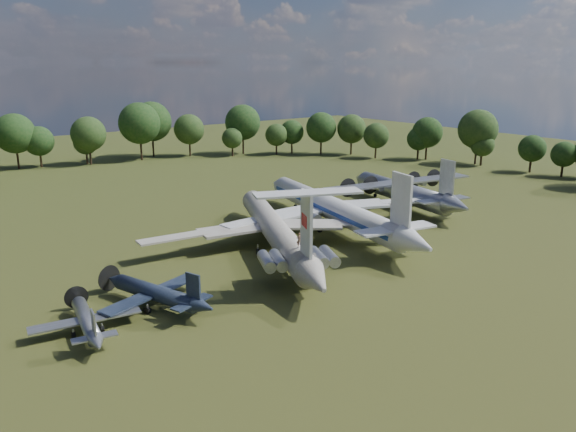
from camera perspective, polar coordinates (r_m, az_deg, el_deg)
ground at (r=74.74m, az=-3.16°, el=-4.34°), size 300.00×300.00×0.00m
il62_airliner at (r=77.11m, az=-1.34°, el=-1.86°), size 52.87×58.56×4.69m
tu104_jet at (r=87.81m, az=4.54°, el=0.33°), size 45.99×55.67×4.94m
an12_transport at (r=103.02m, az=11.51°, el=2.16°), size 35.54×38.38×4.41m
small_prop_west at (r=61.45m, az=-13.25°, el=-7.96°), size 17.34×20.22×2.51m
small_prop_northwest at (r=57.86m, az=-19.76°, el=-10.24°), size 12.38×15.53×2.07m
person_on_il62 at (r=63.95m, az=1.16°, el=-2.47°), size 0.77×0.72×1.78m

